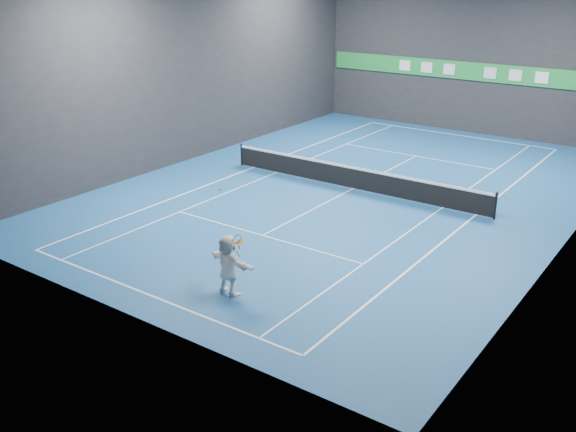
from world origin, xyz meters
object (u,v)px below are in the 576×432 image
Objects in this scene: player at (228,265)px; tennis_ball at (220,189)px; tennis_racket at (238,241)px; tennis_net at (353,177)px.

tennis_ball is at bearing 9.94° from player.
tennis_racket is at bearing 6.21° from tennis_ball.
tennis_racket reaches higher than tennis_net.
tennis_ball is (-0.20, -0.01, 2.26)m from player.
tennis_net is 10.69m from tennis_racket.
tennis_net is at bearing -72.76° from player.
player is 28.54× the size of tennis_ball.
tennis_ball reaches higher than tennis_net.
tennis_ball reaches higher than player.
player is at bearing -79.78° from tennis_net.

